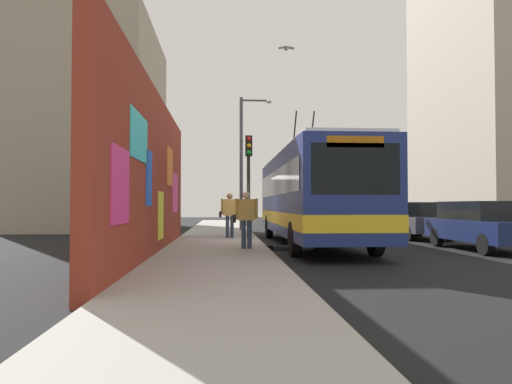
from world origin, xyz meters
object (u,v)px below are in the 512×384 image
(parked_car_dark_gray, at_px, (414,219))
(street_lamp, at_px, (245,154))
(city_bus, at_px, (311,194))
(parked_car_black, at_px, (372,216))
(traffic_light, at_px, (249,168))
(parked_car_champagne, at_px, (346,214))
(parked_car_navy, at_px, (483,224))
(pedestrian_midblock, at_px, (229,211))
(pedestrian_at_curb, at_px, (246,215))

(parked_car_dark_gray, bearing_deg, street_lamp, 57.90)
(city_bus, bearing_deg, parked_car_black, -29.57)
(traffic_light, bearing_deg, parked_car_champagne, -30.13)
(parked_car_black, distance_m, traffic_light, 10.30)
(parked_car_black, height_order, parked_car_champagne, same)
(parked_car_black, relative_size, parked_car_champagne, 1.01)
(street_lamp, bearing_deg, city_bus, -165.12)
(parked_car_navy, bearing_deg, parked_car_black, 0.00)
(street_lamp, bearing_deg, parked_car_black, -79.36)
(parked_car_navy, bearing_deg, pedestrian_midblock, 62.67)
(parked_car_navy, relative_size, traffic_light, 1.13)
(parked_car_black, bearing_deg, parked_car_dark_gray, 180.00)
(city_bus, xyz_separation_m, parked_car_dark_gray, (3.24, -5.20, -1.03))
(pedestrian_at_curb, bearing_deg, pedestrian_midblock, 5.37)
(parked_car_champagne, xyz_separation_m, pedestrian_midblock, (-13.03, 8.14, 0.38))
(parked_car_dark_gray, distance_m, parked_car_champagne, 11.70)
(parked_car_dark_gray, bearing_deg, traffic_light, 97.46)
(city_bus, distance_m, parked_car_champagne, 15.85)
(parked_car_champagne, distance_m, street_lamp, 10.72)
(parked_car_champagne, bearing_deg, parked_car_black, 180.00)
(parked_car_black, bearing_deg, city_bus, 150.43)
(parked_car_navy, xyz_separation_m, pedestrian_midblock, (4.20, 8.14, 0.38))
(pedestrian_at_curb, relative_size, traffic_light, 0.41)
(parked_car_black, distance_m, pedestrian_midblock, 10.91)
(parked_car_champagne, bearing_deg, pedestrian_at_curb, 156.58)
(parked_car_navy, bearing_deg, parked_car_champagne, 0.00)
(traffic_light, bearing_deg, street_lamp, -0.81)
(parked_car_black, bearing_deg, traffic_light, 133.15)
(parked_car_dark_gray, relative_size, parked_car_champagne, 1.01)
(parked_car_navy, height_order, traffic_light, traffic_light)
(parked_car_dark_gray, height_order, traffic_light, traffic_light)
(city_bus, height_order, parked_car_dark_gray, city_bus)
(parked_car_dark_gray, bearing_deg, pedestrian_midblock, 99.26)
(parked_car_navy, relative_size, parked_car_black, 1.01)
(parked_car_black, relative_size, traffic_light, 1.12)
(parked_car_champagne, xyz_separation_m, street_lamp, (-7.14, 7.27, 3.31))
(street_lamp, bearing_deg, parked_car_dark_gray, -122.10)
(parked_car_navy, xyz_separation_m, street_lamp, (10.09, 7.27, 3.31))
(parked_car_champagne, height_order, pedestrian_midblock, pedestrian_midblock)
(parked_car_black, height_order, traffic_light, traffic_light)
(city_bus, relative_size, pedestrian_at_curb, 6.88)
(parked_car_champagne, bearing_deg, street_lamp, 134.48)
(parked_car_black, xyz_separation_m, pedestrian_at_curb, (-11.98, 7.69, 0.33))
(pedestrian_midblock, distance_m, street_lamp, 6.63)
(parked_car_navy, height_order, parked_car_black, same)
(traffic_light, xyz_separation_m, street_lamp, (5.52, -0.08, 1.18))
(parked_car_dark_gray, height_order, pedestrian_at_curb, pedestrian_at_curb)
(parked_car_champagne, height_order, traffic_light, traffic_light)
(pedestrian_midblock, bearing_deg, city_bus, -123.04)
(city_bus, xyz_separation_m, traffic_light, (2.27, 2.15, 1.10))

